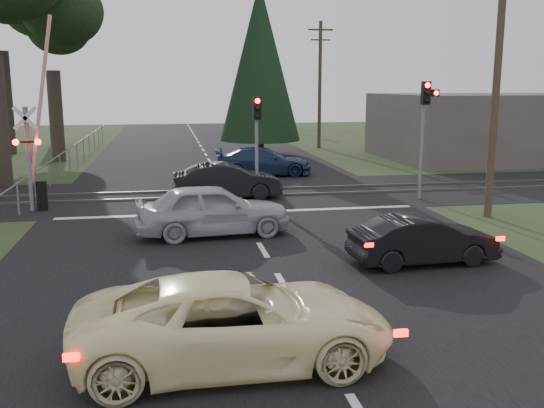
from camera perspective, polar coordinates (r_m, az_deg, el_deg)
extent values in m
plane|color=#293A1A|center=(14.23, 1.06, -7.56)|extent=(120.00, 120.00, 0.00)
cube|color=black|center=(23.81, -3.53, 0.10)|extent=(14.00, 100.00, 0.01)
cube|color=black|center=(25.77, -4.03, 0.94)|extent=(120.00, 8.00, 0.01)
cube|color=silver|center=(22.06, -3.00, -0.77)|extent=(13.00, 0.35, 0.00)
cube|color=#59544C|center=(24.98, -3.84, 0.72)|extent=(120.00, 0.12, 0.10)
cube|color=#59544C|center=(26.54, -4.21, 1.34)|extent=(120.00, 0.12, 0.10)
cylinder|color=slate|center=(23.70, -21.90, 3.90)|extent=(0.18, 0.18, 3.80)
cube|color=white|center=(23.48, -22.21, 7.50)|extent=(0.88, 0.03, 0.88)
cube|color=white|center=(23.48, -22.21, 7.50)|extent=(0.88, 0.03, 0.88)
cube|color=black|center=(23.56, -22.05, 5.44)|extent=(0.90, 0.06, 0.06)
sphere|color=#FF0C07|center=(23.57, -22.99, 5.37)|extent=(0.22, 0.22, 0.22)
sphere|color=#FF0C07|center=(23.41, -21.18, 5.47)|extent=(0.22, 0.22, 0.22)
cube|color=black|center=(23.82, -20.84, 0.72)|extent=(0.35, 0.25, 1.10)
cube|color=red|center=(23.45, -20.94, 9.05)|extent=(1.16, 0.10, 5.93)
cylinder|color=slate|center=(25.10, 13.86, 4.74)|extent=(0.14, 0.14, 3.80)
cube|color=black|center=(24.80, 14.28, 10.09)|extent=(0.32, 0.24, 0.90)
sphere|color=#FF0C07|center=(24.67, 14.44, 10.78)|extent=(0.20, 0.20, 0.20)
sphere|color=black|center=(24.68, 14.41, 10.08)|extent=(0.18, 0.18, 0.18)
sphere|color=black|center=(24.68, 14.37, 9.39)|extent=(0.18, 0.18, 0.18)
cube|color=black|center=(24.95, 15.09, 10.06)|extent=(0.28, 0.22, 0.28)
sphere|color=#FF0C07|center=(24.84, 15.21, 10.05)|extent=(0.18, 0.18, 0.18)
cylinder|color=slate|center=(24.48, -1.45, 4.20)|extent=(0.14, 0.14, 3.20)
cube|color=black|center=(24.13, -1.41, 8.98)|extent=(0.32, 0.24, 0.90)
sphere|color=#FF0C07|center=(24.00, -1.37, 9.69)|extent=(0.20, 0.20, 0.20)
sphere|color=black|center=(24.01, -1.37, 8.97)|extent=(0.18, 0.18, 0.18)
sphere|color=black|center=(24.02, -1.36, 8.26)|extent=(0.18, 0.18, 0.18)
cylinder|color=#4C3D2D|center=(22.20, 20.36, 10.31)|extent=(0.26, 0.26, 9.00)
cylinder|color=#4C3D2D|center=(44.63, 4.52, 11.04)|extent=(0.26, 0.26, 9.00)
cube|color=#4C3D2D|center=(44.79, 4.60, 16.04)|extent=(1.80, 0.12, 0.12)
cube|color=#4C3D2D|center=(44.74, 4.59, 15.15)|extent=(1.40, 0.10, 0.10)
cylinder|color=#4C3D2D|center=(69.12, -0.73, 11.11)|extent=(0.26, 0.26, 9.00)
cube|color=#4C3D2D|center=(69.23, -0.74, 14.34)|extent=(1.80, 0.12, 0.12)
cube|color=#4C3D2D|center=(69.19, -0.74, 13.76)|extent=(1.40, 0.10, 0.10)
cylinder|color=#473D33|center=(38.81, -19.63, 7.77)|extent=(0.80, 0.80, 5.40)
cylinder|color=#473D33|center=(44.48, -23.77, 8.70)|extent=(0.89, 0.89, 6.75)
cylinder|color=#473D33|center=(49.98, -19.85, 8.37)|extent=(0.80, 0.80, 5.40)
ellipsoid|color=black|center=(50.20, -20.39, 16.25)|extent=(6.00, 6.00, 7.20)
cylinder|color=#473D33|center=(39.86, -1.13, 6.03)|extent=(0.50, 0.50, 2.00)
cone|color=black|center=(39.72, -1.16, 13.23)|extent=(5.20, 5.20, 10.00)
cube|color=#59514C|center=(40.88, 20.46, 6.87)|extent=(14.00, 10.00, 4.00)
imported|color=#FFF8B6|center=(10.20, -3.56, -10.94)|extent=(5.30, 2.50, 1.46)
imported|color=black|center=(16.11, 14.03, -3.33)|extent=(3.89, 1.59, 1.25)
imported|color=#A2A6AA|center=(18.66, -5.61, -0.54)|extent=(4.85, 2.30, 1.60)
imported|color=#192B4D|center=(31.01, -0.82, 4.01)|extent=(5.03, 2.39, 1.42)
imported|color=black|center=(24.68, -4.28, 2.17)|extent=(4.41, 1.61, 1.44)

